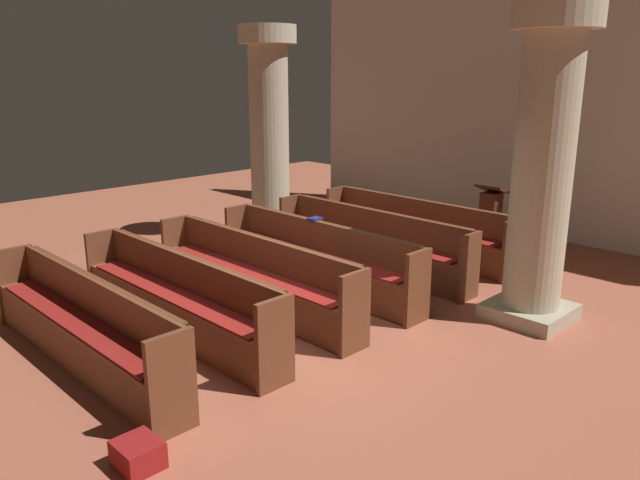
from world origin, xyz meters
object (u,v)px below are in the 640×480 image
object	(u,v)px
pew_row_5	(80,321)
pillar_aisle_side	(543,163)
pew_row_4	(176,294)
lectern	(490,222)
hymn_book	(315,219)
pew_row_3	(253,272)
pew_row_2	(316,254)
kneeler_box_red	(138,454)
pew_row_0	(414,226)
pew_row_1	(369,239)
pillar_far_side	(269,131)

from	to	relation	value
pew_row_5	pillar_aisle_side	distance (m)	5.25
pew_row_4	pew_row_5	distance (m)	1.09
lectern	hymn_book	world-z (taller)	lectern
pew_row_3	lectern	world-z (taller)	lectern
pew_row_2	kneeler_box_red	size ratio (longest dim) A/B	10.15
pew_row_3	kneeler_box_red	distance (m)	3.26
pew_row_0	pew_row_4	size ratio (longest dim) A/B	1.00
pillar_aisle_side	pew_row_0	bearing A→B (deg)	156.73
pew_row_2	pew_row_3	distance (m)	1.09
pew_row_1	pew_row_3	xyz separation A→B (m)	(0.00, -2.19, 0.00)
pillar_far_side	pillar_aisle_side	bearing A→B (deg)	-2.80
pew_row_4	pew_row_5	xyz separation A→B (m)	(0.00, -1.09, 0.00)
pew_row_3	pew_row_5	distance (m)	2.19
pew_row_2	pew_row_5	world-z (taller)	same
pew_row_3	lectern	distance (m)	4.57
pew_row_0	pew_row_3	bearing A→B (deg)	-90.00
pew_row_2	lectern	distance (m)	3.49
pew_row_3	pew_row_4	size ratio (longest dim) A/B	1.00
pew_row_0	pew_row_1	size ratio (longest dim) A/B	1.00
pillar_far_side	lectern	world-z (taller)	pillar_far_side
pew_row_1	pew_row_5	world-z (taller)	same
pew_row_5	pillar_aisle_side	xyz separation A→B (m)	(2.56, 4.36, 1.39)
pillar_aisle_side	hymn_book	bearing A→B (deg)	-162.33
pew_row_3	pillar_aisle_side	distance (m)	3.64
lectern	hymn_book	distance (m)	3.38
hymn_book	pillar_aisle_side	bearing A→B (deg)	17.67
pew_row_2	pillar_aisle_side	bearing A→B (deg)	22.88
pillar_far_side	pew_row_2	bearing A→B (deg)	-27.88
pew_row_1	pillar_far_side	world-z (taller)	pillar_far_side
pew_row_2	pillar_aisle_side	xyz separation A→B (m)	(2.56, 1.08, 1.39)
pew_row_2	pillar_far_side	xyz separation A→B (m)	(-2.51, 1.33, 1.39)
pew_row_0	pew_row_4	distance (m)	4.37
pew_row_0	pillar_far_side	size ratio (longest dim) A/B	0.96
pillar_far_side	kneeler_box_red	world-z (taller)	pillar_far_side
pew_row_1	pillar_far_side	distance (m)	2.88
lectern	hymn_book	bearing A→B (deg)	-104.46
pew_row_4	hymn_book	distance (m)	2.43
pew_row_3	hymn_book	bearing A→B (deg)	99.70
pew_row_5	pew_row_3	bearing A→B (deg)	90.00
pew_row_1	kneeler_box_red	size ratio (longest dim) A/B	10.15
pew_row_0	kneeler_box_red	size ratio (longest dim) A/B	10.15
pew_row_5	hymn_book	bearing A→B (deg)	93.63
pew_row_4	lectern	distance (m)	5.66
pillar_aisle_side	kneeler_box_red	size ratio (longest dim) A/B	10.55
pew_row_3	pew_row_5	world-z (taller)	same
lectern	pew_row_1	bearing A→B (deg)	-104.72
pew_row_0	hymn_book	size ratio (longest dim) A/B	19.13
hymn_book	pew_row_4	bearing A→B (deg)	-84.72
pew_row_1	pew_row_4	distance (m)	3.28
pew_row_0	pillar_aisle_side	world-z (taller)	pillar_aisle_side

